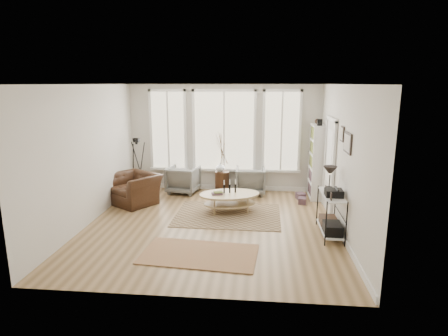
# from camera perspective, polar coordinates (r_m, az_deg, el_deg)

# --- Properties ---
(room) EXTENTS (5.50, 5.54, 2.90)m
(room) POSITION_cam_1_polar(r_m,az_deg,el_deg) (7.61, -1.76, 1.47)
(room) COLOR #9F7E52
(room) RESTS_ON ground
(bay_window) EXTENTS (4.14, 0.12, 2.24)m
(bay_window) POSITION_cam_1_polar(r_m,az_deg,el_deg) (10.22, 0.01, 5.42)
(bay_window) COLOR #D6C586
(bay_window) RESTS_ON ground
(door) EXTENTS (0.09, 1.06, 2.22)m
(door) POSITION_cam_1_polar(r_m,az_deg,el_deg) (8.86, 15.80, 0.60)
(door) COLOR silver
(door) RESTS_ON ground
(bookcase) EXTENTS (0.31, 0.85, 2.06)m
(bookcase) POSITION_cam_1_polar(r_m,az_deg,el_deg) (9.91, 13.90, 0.98)
(bookcase) COLOR white
(bookcase) RESTS_ON ground
(low_shelf) EXTENTS (0.38, 1.08, 1.30)m
(low_shelf) POSITION_cam_1_polar(r_m,az_deg,el_deg) (7.61, 15.99, -6.16)
(low_shelf) COLOR white
(low_shelf) RESTS_ON ground
(wall_art) EXTENTS (0.04, 0.88, 0.44)m
(wall_art) POSITION_cam_1_polar(r_m,az_deg,el_deg) (7.36, 18.12, 4.02)
(wall_art) COLOR black
(wall_art) RESTS_ON ground
(rug_main) EXTENTS (2.37, 1.80, 0.01)m
(rug_main) POSITION_cam_1_polar(r_m,az_deg,el_deg) (8.54, 0.59, -7.14)
(rug_main) COLOR brown
(rug_main) RESTS_ON ground
(rug_runner) EXTENTS (2.08, 1.27, 0.01)m
(rug_runner) POSITION_cam_1_polar(r_m,az_deg,el_deg) (6.71, -3.77, -12.91)
(rug_runner) COLOR brown
(rug_runner) RESTS_ON ground
(coffee_table) EXTENTS (1.57, 1.21, 0.64)m
(coffee_table) POSITION_cam_1_polar(r_m,az_deg,el_deg) (8.66, 0.79, -4.52)
(coffee_table) COLOR tan
(coffee_table) RESTS_ON ground
(armchair_left) EXTENTS (0.89, 0.91, 0.73)m
(armchair_left) POSITION_cam_1_polar(r_m,az_deg,el_deg) (10.23, -6.22, -1.75)
(armchair_left) COLOR slate
(armchair_left) RESTS_ON ground
(armchair_right) EXTENTS (0.80, 0.82, 0.73)m
(armchair_right) POSITION_cam_1_polar(r_m,az_deg,el_deg) (10.09, 4.06, -1.91)
(armchair_right) COLOR slate
(armchair_right) RESTS_ON ground
(side_table) EXTENTS (0.39, 0.39, 1.62)m
(side_table) POSITION_cam_1_polar(r_m,az_deg,el_deg) (10.10, -0.29, 0.56)
(side_table) COLOR #382114
(side_table) RESTS_ON ground
(vase) EXTENTS (0.27, 0.27, 0.26)m
(vase) POSITION_cam_1_polar(r_m,az_deg,el_deg) (10.12, -0.58, 0.17)
(vase) COLOR silver
(vase) RESTS_ON side_table
(accent_chair) EXTENTS (1.50, 1.46, 0.74)m
(accent_chair) POSITION_cam_1_polar(r_m,az_deg,el_deg) (9.54, -13.61, -3.08)
(accent_chair) COLOR #382114
(accent_chair) RESTS_ON ground
(tripod_camera) EXTENTS (0.53, 0.53, 1.52)m
(tripod_camera) POSITION_cam_1_polar(r_m,az_deg,el_deg) (10.21, -13.01, -0.09)
(tripod_camera) COLOR black
(tripod_camera) RESTS_ON ground
(book_stack_near) EXTENTS (0.26, 0.30, 0.17)m
(book_stack_near) POSITION_cam_1_polar(r_m,az_deg,el_deg) (9.84, 11.60, -4.22)
(book_stack_near) COLOR brown
(book_stack_near) RESTS_ON ground
(book_stack_far) EXTENTS (0.22, 0.26, 0.15)m
(book_stack_far) POSITION_cam_1_polar(r_m,az_deg,el_deg) (9.50, 11.82, -4.89)
(book_stack_far) COLOR brown
(book_stack_far) RESTS_ON ground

